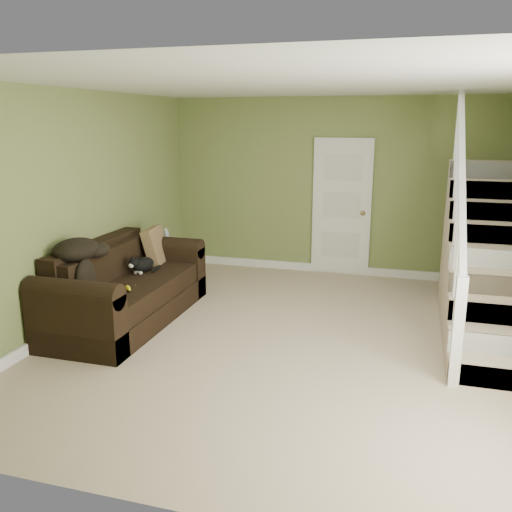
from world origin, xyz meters
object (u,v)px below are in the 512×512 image
Objects in this scene: side_table at (164,264)px; banana at (128,288)px; sofa at (124,291)px; cat at (142,265)px.

banana is (0.46, -1.83, 0.23)m from side_table.
side_table is (-0.20, 1.47, -0.06)m from sofa.
sofa is at bearing 85.44° from banana.
sofa is at bearing -82.17° from side_table.
banana is at bearing -64.46° from cat.
side_table reaches higher than banana.
cat is at bearing 76.58° from sofa.
sofa is at bearing -93.21° from cat.
sofa reaches higher than side_table.
cat is 0.71m from banana.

